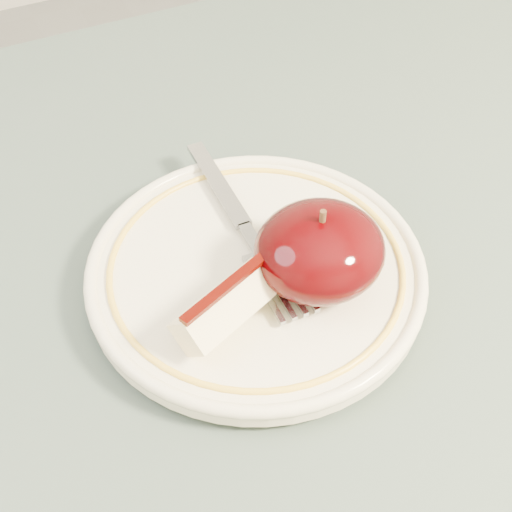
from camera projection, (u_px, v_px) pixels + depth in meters
name	position (u px, v px, depth m)	size (l,w,h in m)	color
table	(294.00, 444.00, 0.50)	(0.90, 0.90, 0.75)	brown
plate	(256.00, 270.00, 0.47)	(0.23, 0.23, 0.02)	#F2EACB
apple_half	(320.00, 250.00, 0.44)	(0.08, 0.08, 0.06)	black
apple_wedge	(229.00, 303.00, 0.43)	(0.08, 0.06, 0.04)	#FCECBA
fork	(245.00, 227.00, 0.49)	(0.03, 0.18, 0.00)	#95989D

